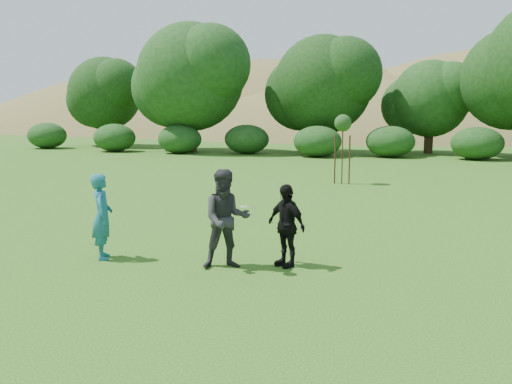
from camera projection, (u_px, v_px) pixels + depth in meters
ground at (207, 269)px, 11.14m from camera, size 120.00×120.00×0.00m
player_teal at (102, 216)px, 11.79m from camera, size 0.71×0.78×1.79m
player_grey at (226, 219)px, 11.09m from camera, size 1.18×1.10×1.95m
player_black at (286, 225)px, 11.24m from camera, size 1.04×0.83×1.65m
frisbee at (248, 207)px, 10.70m from camera, size 0.27×0.27×0.08m
sapling at (343, 125)px, 23.22m from camera, size 0.70×0.70×2.85m
hillside at (407, 220)px, 77.18m from camera, size 150.00×72.00×52.00m
tree_row at (434, 80)px, 36.26m from camera, size 53.92×10.38×9.62m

